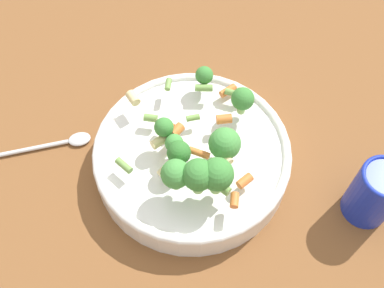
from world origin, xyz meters
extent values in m
plane|color=brown|center=(0.00, 0.00, 0.00)|extent=(3.00, 3.00, 0.00)
cylinder|color=white|center=(0.00, 0.00, 0.02)|extent=(0.30, 0.30, 0.05)
torus|color=white|center=(0.00, 0.00, 0.05)|extent=(0.30, 0.30, 0.01)
cylinder|color=#8CB766|center=(-0.01, 0.05, 0.06)|extent=(0.02, 0.02, 0.02)
sphere|color=#479342|center=(-0.01, 0.05, 0.09)|extent=(0.05, 0.05, 0.05)
cylinder|color=#8CB766|center=(0.07, 0.02, 0.08)|extent=(0.01, 0.01, 0.02)
sphere|color=#479342|center=(0.07, 0.02, 0.10)|extent=(0.04, 0.04, 0.04)
cylinder|color=#8CB766|center=(0.06, 0.04, 0.08)|extent=(0.02, 0.02, 0.02)
sphere|color=#3D8438|center=(0.06, 0.04, 0.11)|extent=(0.04, 0.04, 0.04)
cylinder|color=#8CB766|center=(-0.09, 0.04, 0.07)|extent=(0.01, 0.01, 0.02)
sphere|color=#3D8438|center=(-0.09, 0.04, 0.09)|extent=(0.03, 0.03, 0.03)
cylinder|color=#8CB766|center=(-0.11, -0.04, 0.07)|extent=(0.01, 0.01, 0.01)
sphere|color=#3D8438|center=(-0.11, -0.04, 0.08)|extent=(0.03, 0.03, 0.03)
cylinder|color=#8CB766|center=(0.05, 0.06, 0.08)|extent=(0.02, 0.02, 0.02)
sphere|color=#3D8438|center=(0.05, 0.06, 0.11)|extent=(0.04, 0.04, 0.04)
cylinder|color=#8CB766|center=(0.01, -0.04, 0.08)|extent=(0.01, 0.01, 0.01)
sphere|color=#3D8438|center=(0.01, -0.04, 0.10)|extent=(0.03, 0.03, 0.03)
cylinder|color=#8CB766|center=(0.04, 0.00, 0.07)|extent=(0.01, 0.01, 0.02)
sphere|color=#33722D|center=(0.04, 0.00, 0.09)|extent=(0.03, 0.03, 0.03)
cylinder|color=#8CB766|center=(0.02, -0.02, 0.07)|extent=(0.01, 0.01, 0.01)
sphere|color=#479342|center=(0.02, -0.02, 0.08)|extent=(0.03, 0.03, 0.03)
cylinder|color=beige|center=(-0.02, -0.11, 0.08)|extent=(0.02, 0.03, 0.01)
cylinder|color=#729E4C|center=(-0.11, 0.01, 0.07)|extent=(0.02, 0.03, 0.01)
cylinder|color=beige|center=(0.05, -0.01, 0.07)|extent=(0.03, 0.02, 0.01)
cylinder|color=orange|center=(-0.12, 0.00, 0.06)|extent=(0.03, 0.02, 0.01)
cylinder|color=beige|center=(0.01, 0.05, 0.08)|extent=(0.03, 0.03, 0.01)
cylinder|color=#729E4C|center=(-0.01, -0.08, 0.07)|extent=(0.02, 0.02, 0.01)
cylinder|color=#729E4C|center=(0.08, -0.06, 0.07)|extent=(0.02, 0.03, 0.01)
cylinder|color=#729E4C|center=(0.05, 0.08, 0.08)|extent=(0.02, 0.02, 0.01)
cylinder|color=orange|center=(-0.01, -0.05, 0.07)|extent=(0.01, 0.02, 0.01)
cylinder|color=orange|center=(0.02, 0.02, 0.08)|extent=(0.01, 0.03, 0.01)
cylinder|color=#729E4C|center=(-0.11, 0.02, 0.07)|extent=(0.02, 0.03, 0.01)
cylinder|color=orange|center=(0.06, 0.10, 0.08)|extent=(0.02, 0.02, 0.01)
cylinder|color=orange|center=(0.02, 0.09, 0.07)|extent=(0.03, 0.02, 0.01)
cylinder|color=#729E4C|center=(-0.07, -0.08, 0.08)|extent=(0.02, 0.02, 0.01)
cylinder|color=#729E4C|center=(-0.09, -0.03, 0.08)|extent=(0.02, 0.03, 0.01)
cylinder|color=#729E4C|center=(-0.04, -0.02, 0.07)|extent=(0.02, 0.02, 0.01)
cylinder|color=beige|center=(0.03, -0.04, 0.08)|extent=(0.03, 0.02, 0.01)
cylinder|color=orange|center=(0.00, -0.03, 0.08)|extent=(0.02, 0.02, 0.01)
cylinder|color=orange|center=(-0.05, 0.02, 0.08)|extent=(0.02, 0.03, 0.01)
cylinder|color=#192DAD|center=(-0.06, 0.26, 0.05)|extent=(0.07, 0.07, 0.10)
cylinder|color=silver|center=(0.11, -0.25, 0.01)|extent=(0.10, 0.11, 0.01)
ellipsoid|color=silver|center=(0.05, -0.18, 0.01)|extent=(0.04, 0.04, 0.01)
camera|label=1|loc=(0.31, 0.17, 0.61)|focal=42.00mm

